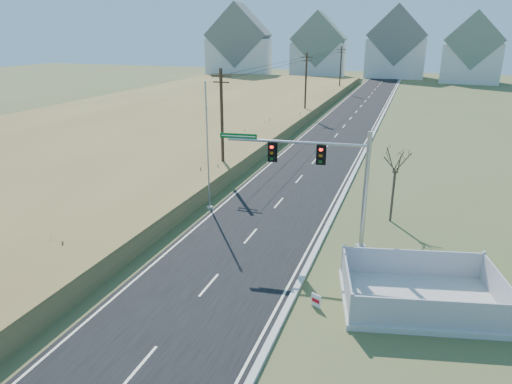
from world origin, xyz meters
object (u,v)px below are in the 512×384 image
Objects in this scene: fence_enclosure at (420,298)px; flagpole at (208,161)px; open_sign at (316,300)px; traffic_signal_mast at (332,176)px; bare_tree at (396,160)px.

fence_enclosure is 0.90× the size of flagpole.
fence_enclosure is 12.70× the size of open_sign.
traffic_signal_mast is 7.94m from fence_enclosure.
traffic_signal_mast is 5.85m from bare_tree.
flagpole reaches higher than traffic_signal_mast.
flagpole reaches higher than open_sign.
traffic_signal_mast is 9.48m from flagpole.
fence_enclosure is 16.33m from flagpole.
fence_enclosure is (5.10, -4.66, -3.91)m from traffic_signal_mast.
traffic_signal_mast is 0.97× the size of flagpole.
traffic_signal_mast reaches higher than bare_tree.
fence_enclosure reaches higher than open_sign.
open_sign is at bearing -102.40° from bare_tree.
traffic_signal_mast is at bearing 124.35° from fence_enclosure.
open_sign is at bearing -44.54° from flagpole.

